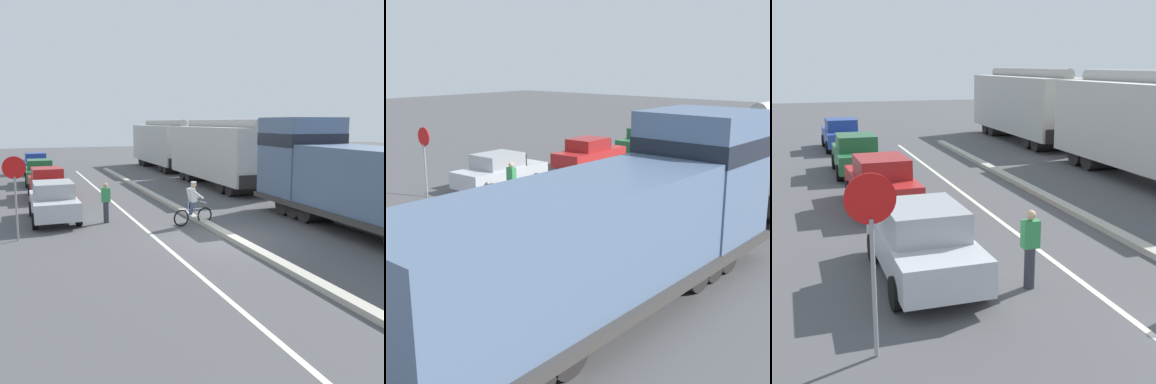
{
  "view_description": "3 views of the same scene",
  "coord_description": "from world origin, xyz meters",
  "views": [
    {
      "loc": [
        -6.66,
        -13.73,
        4.01
      ],
      "look_at": [
        -0.22,
        3.03,
        1.2
      ],
      "focal_mm": 42.0,
      "sensor_mm": 36.0,
      "label": 1
    },
    {
      "loc": [
        11.73,
        -9.98,
        5.52
      ],
      "look_at": [
        1.58,
        1.97,
        1.62
      ],
      "focal_mm": 50.0,
      "sensor_mm": 36.0,
      "label": 2
    },
    {
      "loc": [
        -7.82,
        -5.19,
        4.39
      ],
      "look_at": [
        -3.81,
        7.49,
        1.19
      ],
      "focal_mm": 50.0,
      "sensor_mm": 36.0,
      "label": 3
    }
  ],
  "objects": [
    {
      "name": "lane_stripe",
      "position": [
        -2.4,
        6.0,
        0.0
      ],
      "size": [
        0.14,
        36.0,
        0.01
      ],
      "primitive_type": "cube",
      "color": "silver",
      "rests_on": "ground"
    },
    {
      "name": "hopper_car_lead",
      "position": [
        5.01,
        11.76,
        2.08
      ],
      "size": [
        2.9,
        10.6,
        4.18
      ],
      "color": "beige",
      "rests_on": "ground"
    },
    {
      "name": "pedestrian_by_cars",
      "position": [
        -3.55,
        3.96,
        0.85
      ],
      "size": [
        0.34,
        0.22,
        1.62
      ],
      "color": "#33333D",
      "rests_on": "ground"
    },
    {
      "name": "hopper_car_middle",
      "position": [
        5.01,
        23.36,
        2.08
      ],
      "size": [
        2.9,
        10.6,
        4.18
      ],
      "color": "beige",
      "rests_on": "ground"
    },
    {
      "name": "parked_car_green",
      "position": [
        -5.51,
        16.68,
        0.82
      ],
      "size": [
        1.86,
        4.21,
        1.62
      ],
      "color": "#286B3D",
      "rests_on": "ground"
    },
    {
      "name": "stop_sign",
      "position": [
        -6.87,
        2.3,
        2.02
      ],
      "size": [
        0.76,
        0.08,
        2.88
      ],
      "color": "gray",
      "rests_on": "ground"
    },
    {
      "name": "median_curb",
      "position": [
        0.0,
        6.0,
        0.08
      ],
      "size": [
        0.36,
        36.0,
        0.16
      ],
      "primitive_type": "cube",
      "color": "#B2AD9E",
      "rests_on": "ground"
    },
    {
      "name": "parked_car_red",
      "position": [
        -5.38,
        11.07,
        0.82
      ],
      "size": [
        1.95,
        4.26,
        1.62
      ],
      "color": "red",
      "rests_on": "ground"
    },
    {
      "name": "parked_car_blue",
      "position": [
        -5.54,
        23.44,
        0.82
      ],
      "size": [
        1.9,
        4.23,
        1.62
      ],
      "color": "#28479E",
      "rests_on": "ground"
    },
    {
      "name": "parked_car_silver",
      "position": [
        -5.48,
        5.08,
        0.82
      ],
      "size": [
        1.88,
        4.23,
        1.62
      ],
      "color": "#B7BABF",
      "rests_on": "ground"
    }
  ]
}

